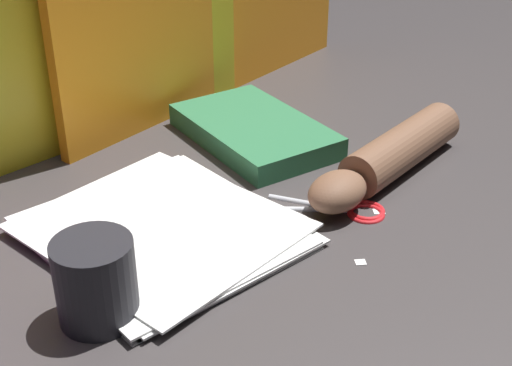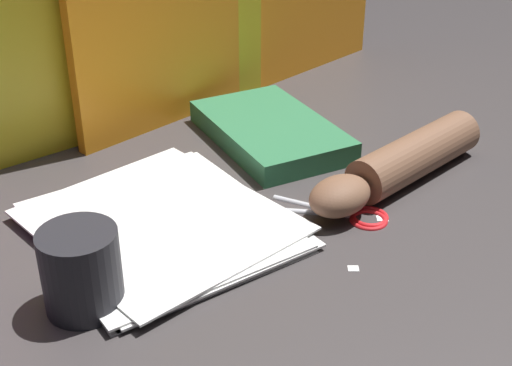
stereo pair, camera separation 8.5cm
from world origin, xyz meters
name	(u,v)px [view 1 (the left image)]	position (x,y,z in m)	size (l,w,h in m)	color
ground_plane	(273,231)	(0.00, 0.00, 0.00)	(6.00, 6.00, 0.00)	#3D3838
paper_stack	(162,230)	(-0.11, 0.10, 0.01)	(0.31, 0.34, 0.02)	white
book_closed	(254,131)	(0.18, 0.21, 0.02)	(0.22, 0.30, 0.04)	#2D7247
scissors	(346,208)	(0.11, -0.04, 0.00)	(0.13, 0.16, 0.01)	silver
hand_forearm	(388,157)	(0.23, -0.02, 0.03)	(0.35, 0.09, 0.07)	brown
paper_scrap_near	(360,262)	(0.02, -0.12, 0.00)	(0.02, 0.02, 0.00)	white
paper_scrap_mid	(379,211)	(0.14, -0.07, 0.00)	(0.02, 0.02, 0.00)	white
mug	(96,281)	(-0.26, 0.02, 0.05)	(0.09, 0.09, 0.10)	#232328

